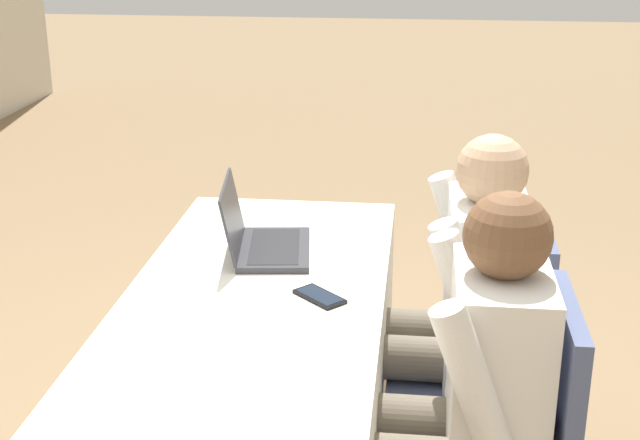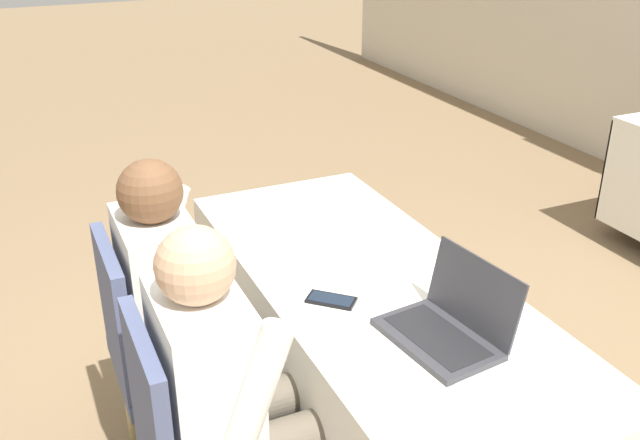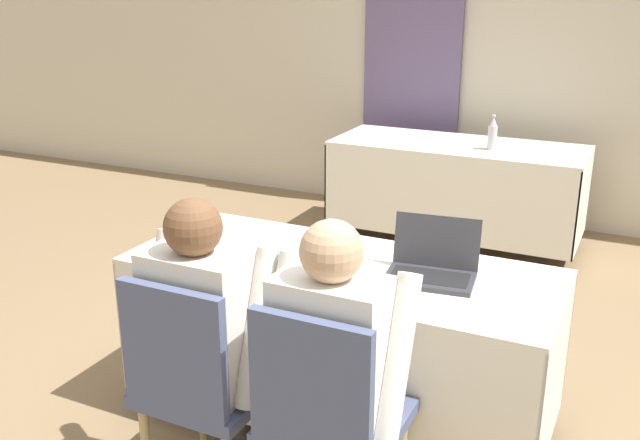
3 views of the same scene
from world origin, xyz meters
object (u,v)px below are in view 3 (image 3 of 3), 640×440
(person_white_shirt, at_px, (340,358))
(laptop, at_px, (432,267))
(water_bottle, at_px, (492,134))
(person_checkered_shirt, at_px, (212,327))
(cell_phone, at_px, (336,282))
(chair_near_left, at_px, (198,379))
(chair_near_right, at_px, (327,415))

(person_white_shirt, bearing_deg, laptop, -101.67)
(water_bottle, relative_size, person_checkered_shirt, 0.21)
(laptop, bearing_deg, person_checkered_shirt, -143.72)
(laptop, relative_size, water_bottle, 1.54)
(cell_phone, distance_m, chair_near_left, 0.63)
(water_bottle, distance_m, chair_near_right, 3.04)
(laptop, height_order, water_bottle, water_bottle)
(laptop, xyz_separation_m, water_bottle, (-0.29, 2.32, 0.06))
(cell_phone, height_order, chair_near_right, chair_near_right)
(chair_near_right, relative_size, person_white_shirt, 0.77)
(chair_near_right, relative_size, person_checkered_shirt, 0.77)
(cell_phone, relative_size, water_bottle, 0.66)
(laptop, xyz_separation_m, chair_near_left, (-0.63, -0.70, -0.28))
(cell_phone, height_order, person_white_shirt, person_white_shirt)
(water_bottle, height_order, person_white_shirt, person_white_shirt)
(chair_near_left, xyz_separation_m, person_checkered_shirt, (0.00, 0.10, 0.16))
(water_bottle, bearing_deg, person_checkered_shirt, -96.57)
(water_bottle, distance_m, person_white_shirt, 2.92)
(chair_near_right, bearing_deg, cell_phone, -68.57)
(cell_phone, bearing_deg, chair_near_left, -79.99)
(water_bottle, bearing_deg, chair_near_left, -96.35)
(person_checkered_shirt, bearing_deg, water_bottle, -96.57)
(chair_near_left, bearing_deg, cell_phone, -123.45)
(water_bottle, relative_size, chair_near_left, 0.27)
(chair_near_right, bearing_deg, water_bottle, -86.72)
(chair_near_left, bearing_deg, person_checkered_shirt, -90.00)
(water_bottle, xyz_separation_m, person_checkered_shirt, (-0.33, -2.91, -0.19))
(cell_phone, height_order, chair_near_left, chair_near_left)
(cell_phone, relative_size, chair_near_left, 0.18)
(chair_near_right, bearing_deg, chair_near_left, 0.00)
(chair_near_left, height_order, chair_near_right, same)
(person_white_shirt, bearing_deg, water_bottle, -86.61)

